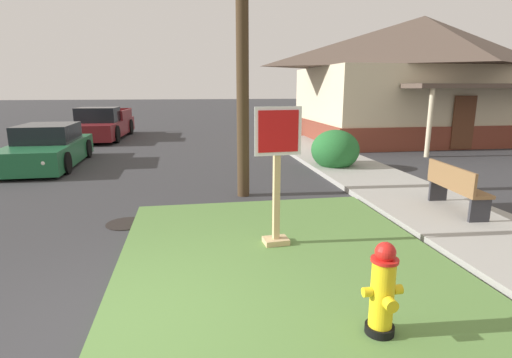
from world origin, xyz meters
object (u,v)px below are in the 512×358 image
object	(u,v)px
fire_hydrant	(383,291)
parked_sedan_green	(48,148)
manhole_cover	(126,224)
pickup_truck_maroon	(103,126)
street_bench	(455,186)
stop_sign	(277,181)

from	to	relation	value
fire_hydrant	parked_sedan_green	world-z (taller)	parked_sedan_green
manhole_cover	pickup_truck_maroon	bearing A→B (deg)	102.50
parked_sedan_green	street_bench	world-z (taller)	parked_sedan_green
fire_hydrant	pickup_truck_maroon	size ratio (longest dim) A/B	0.16
stop_sign	manhole_cover	size ratio (longest dim) A/B	2.88
fire_hydrant	stop_sign	distance (m)	2.44
stop_sign	street_bench	distance (m)	3.72
street_bench	pickup_truck_maroon	bearing A→B (deg)	123.53
fire_hydrant	parked_sedan_green	xyz separation A→B (m)	(-5.97, 9.84, 0.03)
stop_sign	street_bench	xyz separation A→B (m)	(3.57, 0.94, -0.45)
manhole_cover	parked_sedan_green	distance (m)	6.78
fire_hydrant	pickup_truck_maroon	distance (m)	17.38
stop_sign	parked_sedan_green	world-z (taller)	stop_sign
fire_hydrant	street_bench	distance (m)	4.49
stop_sign	manhole_cover	distance (m)	2.99
fire_hydrant	stop_sign	xyz separation A→B (m)	(-0.49, 2.33, 0.52)
parked_sedan_green	stop_sign	bearing A→B (deg)	-53.89
fire_hydrant	stop_sign	size ratio (longest dim) A/B	0.45
fire_hydrant	manhole_cover	size ratio (longest dim) A/B	1.30
fire_hydrant	pickup_truck_maroon	world-z (taller)	pickup_truck_maroon
manhole_cover	stop_sign	bearing A→B (deg)	-32.64
fire_hydrant	parked_sedan_green	distance (m)	11.51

